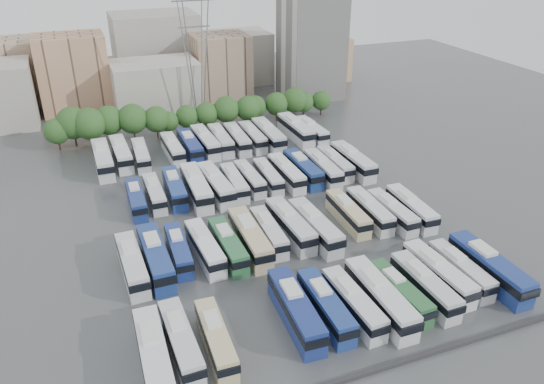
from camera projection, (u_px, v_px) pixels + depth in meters
name	position (u px, v px, depth m)	size (l,w,h in m)	color
ground	(266.00, 221.00, 82.38)	(220.00, 220.00, 0.00)	#424447
parapet	(378.00, 369.00, 54.87)	(56.00, 0.50, 0.50)	#2D2D30
tree_line	(181.00, 115.00, 114.08)	(63.95, 8.07, 8.44)	black
city_buildings	(141.00, 68.00, 136.05)	(102.00, 35.00, 20.00)	#9E998E
apartment_tower	(311.00, 46.00, 135.43)	(14.00, 14.00, 26.00)	silver
electricity_pylon	(195.00, 38.00, 115.99)	(9.00, 6.91, 33.83)	slate
bus_r0_s0	(154.00, 356.00, 54.22)	(3.08, 12.74, 3.98)	silver
bus_r0_s1	(181.00, 341.00, 56.40)	(2.81, 11.66, 3.64)	silver
bus_r0_s2	(216.00, 338.00, 56.91)	(2.71, 11.02, 3.44)	#CBBD8B
bus_r0_s5	(296.00, 309.00, 60.69)	(3.40, 12.99, 4.04)	navy
bus_r0_s6	(325.00, 306.00, 61.55)	(2.75, 11.78, 3.69)	navy
bus_r0_s7	(353.00, 303.00, 62.00)	(2.89, 11.67, 3.64)	silver
bus_r0_s8	(380.00, 297.00, 62.59)	(2.96, 13.14, 4.12)	silver
bus_r0_s9	(399.00, 292.00, 64.04)	(2.92, 11.02, 3.43)	#2A6336
bus_r0_s10	(425.00, 285.00, 64.94)	(2.69, 11.78, 3.69)	silver
bus_r0_s11	(438.00, 273.00, 67.13)	(3.15, 12.14, 3.78)	silver
bus_r0_s12	(461.00, 269.00, 68.10)	(2.44, 11.04, 3.46)	silver
bus_r0_s13	(489.00, 268.00, 67.86)	(2.93, 13.43, 4.21)	navy
bus_r1_s0	(132.00, 264.00, 68.86)	(2.99, 12.26, 3.83)	silver
bus_r1_s1	(156.00, 257.00, 70.07)	(3.07, 13.14, 4.11)	navy
bus_r1_s2	(179.00, 250.00, 72.24)	(2.79, 10.92, 3.40)	navy
bus_r1_s3	(205.00, 247.00, 72.51)	(3.13, 11.86, 3.69)	white
bus_r1_s4	(228.00, 245.00, 73.04)	(2.72, 11.68, 3.65)	#2D6A3F
bus_r1_s5	(250.00, 238.00, 74.35)	(3.08, 13.09, 4.09)	#CBB88B
bus_r1_s6	(269.00, 232.00, 76.29)	(2.82, 11.29, 3.52)	silver
bus_r1_s7	(290.00, 225.00, 77.60)	(3.28, 12.87, 4.01)	silver
bus_r1_s8	(315.00, 226.00, 77.15)	(3.37, 13.06, 4.06)	silver
bus_r1_s10	(348.00, 213.00, 81.16)	(2.85, 11.48, 3.58)	#CBBB8B
bus_r1_s11	(370.00, 210.00, 81.90)	(2.79, 11.60, 3.62)	silver
bus_r1_s12	(392.00, 212.00, 81.56)	(2.73, 11.36, 3.55)	silver
bus_r1_s13	(411.00, 208.00, 82.47)	(3.02, 11.84, 3.69)	silver
bus_r2_s1	(136.00, 199.00, 85.40)	(2.67, 11.08, 3.46)	navy
bus_r2_s2	(155.00, 193.00, 87.20)	(2.45, 10.95, 3.43)	silver
bus_r2_s3	(175.00, 188.00, 88.57)	(3.12, 12.07, 3.76)	navy
bus_r2_s4	(196.00, 187.00, 88.36)	(3.27, 13.59, 4.24)	white
bus_r2_s5	(216.00, 184.00, 89.37)	(3.54, 13.23, 4.11)	silver
bus_r2_s6	(234.00, 182.00, 90.67)	(2.79, 11.24, 3.50)	silver
bus_r2_s7	(250.00, 178.00, 92.23)	(2.62, 10.97, 3.43)	silver
bus_r2_s8	(268.00, 176.00, 92.98)	(2.72, 10.94, 3.41)	silver
bus_r2_s9	(286.00, 173.00, 93.88)	(2.78, 12.00, 3.75)	white
bus_r2_s10	(303.00, 168.00, 95.25)	(2.87, 12.52, 3.92)	navy
bus_r2_s11	(323.00, 168.00, 95.43)	(2.94, 12.23, 3.82)	silver
bus_r2_s12	(335.00, 163.00, 97.67)	(2.64, 11.43, 3.58)	silver
bus_r2_s13	(353.00, 161.00, 98.01)	(2.95, 13.15, 4.12)	silver
bus_r3_s0	(103.00, 159.00, 98.60)	(3.08, 13.70, 4.29)	silver
bus_r3_s1	(121.00, 153.00, 101.32)	(3.12, 12.98, 4.05)	silver
bus_r3_s2	(141.00, 155.00, 101.18)	(3.01, 11.69, 3.64)	silver
bus_r3_s4	(173.00, 148.00, 103.89)	(2.78, 11.84, 3.70)	silver
bus_r3_s5	(190.00, 146.00, 104.98)	(2.75, 12.41, 3.89)	navy
bus_r3_s6	(205.00, 142.00, 106.59)	(3.24, 13.02, 4.06)	silver
bus_r3_s7	(221.00, 140.00, 107.73)	(2.97, 12.39, 3.87)	silver
bus_r3_s8	(237.00, 139.00, 108.30)	(3.02, 12.39, 3.87)	silver
bus_r3_s9	(253.00, 137.00, 109.47)	(2.68, 11.99, 3.76)	silver
bus_r3_s10	(268.00, 135.00, 109.67)	(3.08, 13.69, 4.29)	silver
bus_r3_s12	(296.00, 129.00, 112.62)	(3.30, 13.68, 4.27)	silver
bus_r3_s13	(311.00, 130.00, 112.77)	(2.94, 11.94, 3.72)	silver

